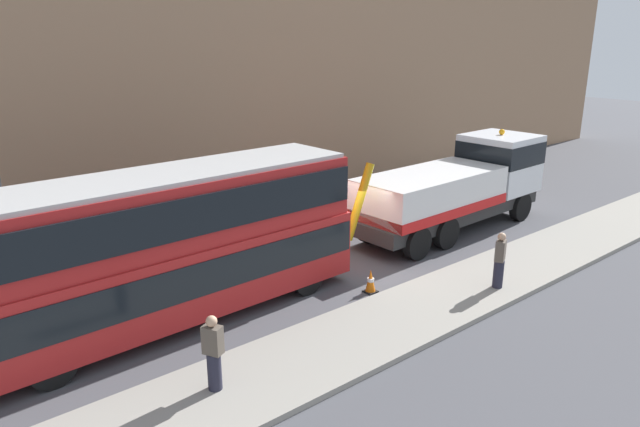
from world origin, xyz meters
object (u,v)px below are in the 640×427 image
Objects in this scene: double_decker_bus at (163,243)px; traffic_cone_near_bus at (371,281)px; recovery_tow_truck at (459,185)px; pedestrian_onlooker at (213,354)px; pedestrian_bystander at (500,261)px.

traffic_cone_near_bus is (5.45, -2.10, -1.89)m from double_decker_bus.
recovery_tow_truck is 7.29m from traffic_cone_near_bus.
recovery_tow_truck reaches higher than pedestrian_onlooker.
recovery_tow_truck is 13.53m from pedestrian_onlooker.
pedestrian_onlooker and pedestrian_bystander have the same top height.
pedestrian_bystander is (9.09, -0.81, 0.00)m from pedestrian_onlooker.
pedestrian_onlooker is at bearing 61.07° from pedestrian_bystander.
double_decker_bus is 15.42× the size of traffic_cone_near_bus.
traffic_cone_near_bus is (6.16, 1.59, -0.64)m from pedestrian_onlooker.
recovery_tow_truck is at bearing -64.72° from pedestrian_bystander.
recovery_tow_truck reaches higher than traffic_cone_near_bus.
double_decker_bus is 9.59m from pedestrian_bystander.
double_decker_bus reaches higher than traffic_cone_near_bus.
double_decker_bus reaches higher than pedestrian_bystander.
pedestrian_onlooker is at bearing -165.68° from recovery_tow_truck.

